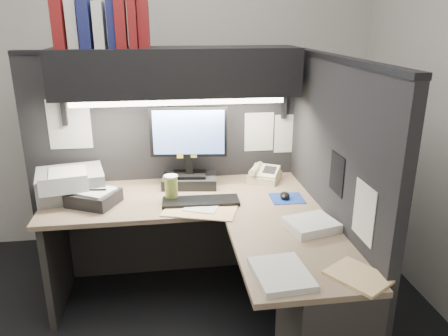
{
  "coord_description": "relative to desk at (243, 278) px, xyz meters",
  "views": [
    {
      "loc": [
        0.02,
        -2.08,
        1.82
      ],
      "look_at": [
        0.39,
        0.51,
        0.92
      ],
      "focal_mm": 35.0,
      "sensor_mm": 36.0,
      "label": 1
    }
  ],
  "objects": [
    {
      "name": "wall_back",
      "position": [
        -0.43,
        1.5,
        0.91
      ],
      "size": [
        3.5,
        0.04,
        2.7
      ],
      "primitive_type": "cube",
      "color": "silver",
      "rests_on": "floor"
    },
    {
      "name": "wall_front",
      "position": [
        -0.43,
        -1.5,
        0.91
      ],
      "size": [
        3.5,
        0.04,
        2.7
      ],
      "primitive_type": "cube",
      "color": "silver",
      "rests_on": "floor"
    },
    {
      "name": "partition_back",
      "position": [
        -0.4,
        0.93,
        0.36
      ],
      "size": [
        1.9,
        0.06,
        1.6
      ],
      "primitive_type": "cube",
      "color": "black",
      "rests_on": "floor"
    },
    {
      "name": "partition_right",
      "position": [
        0.55,
        0.18,
        0.36
      ],
      "size": [
        0.06,
        1.5,
        1.6
      ],
      "primitive_type": "cube",
      "color": "black",
      "rests_on": "floor"
    },
    {
      "name": "desk",
      "position": [
        0.0,
        0.0,
        0.0
      ],
      "size": [
        1.7,
        1.53,
        0.73
      ],
      "color": "#90705C",
      "rests_on": "floor"
    },
    {
      "name": "overhead_shelf",
      "position": [
        -0.3,
        0.75,
        1.06
      ],
      "size": [
        1.55,
        0.34,
        0.3
      ],
      "primitive_type": "cube",
      "color": "black",
      "rests_on": "partition_back"
    },
    {
      "name": "task_light_tube",
      "position": [
        -0.3,
        0.61,
        0.89
      ],
      "size": [
        1.32,
        0.04,
        0.04
      ],
      "primitive_type": "cylinder",
      "rotation": [
        0.0,
        1.57,
        0.0
      ],
      "color": "white",
      "rests_on": "overhead_shelf"
    },
    {
      "name": "monitor",
      "position": [
        -0.24,
        0.73,
        0.51
      ],
      "size": [
        0.51,
        0.27,
        0.55
      ],
      "rotation": [
        0.0,
        0.0,
        -0.12
      ],
      "color": "black",
      "rests_on": "desk"
    },
    {
      "name": "keyboard",
      "position": [
        -0.19,
        0.42,
        0.3
      ],
      "size": [
        0.48,
        0.17,
        0.02
      ],
      "primitive_type": "cube",
      "rotation": [
        0.0,
        0.0,
        -0.03
      ],
      "color": "black",
      "rests_on": "desk"
    },
    {
      "name": "mousepad",
      "position": [
        0.36,
        0.41,
        0.29
      ],
      "size": [
        0.21,
        0.19,
        0.0
      ],
      "primitive_type": "cube",
      "rotation": [
        0.0,
        0.0,
        -0.03
      ],
      "color": "navy",
      "rests_on": "desk"
    },
    {
      "name": "mouse",
      "position": [
        0.34,
        0.42,
        0.31
      ],
      "size": [
        0.08,
        0.11,
        0.04
      ],
      "primitive_type": "ellipsoid",
      "rotation": [
        0.0,
        0.0,
        -0.24
      ],
      "color": "black",
      "rests_on": "mousepad"
    },
    {
      "name": "telephone",
      "position": [
        0.29,
        0.76,
        0.33
      ],
      "size": [
        0.28,
        0.29,
        0.08
      ],
      "primitive_type": "cube",
      "rotation": [
        0.0,
        0.0,
        -0.5
      ],
      "color": "beige",
      "rests_on": "desk"
    },
    {
      "name": "coffee_cup",
      "position": [
        -0.37,
        0.5,
        0.36
      ],
      "size": [
        0.08,
        0.08,
        0.15
      ],
      "primitive_type": "cylinder",
      "rotation": [
        0.0,
        0.0,
        0.0
      ],
      "color": "#A1AE45",
      "rests_on": "desk"
    },
    {
      "name": "printer",
      "position": [
        -1.01,
        0.67,
        0.37
      ],
      "size": [
        0.47,
        0.42,
        0.16
      ],
      "primitive_type": "cube",
      "rotation": [
        0.0,
        0.0,
        0.21
      ],
      "color": "#999C9F",
      "rests_on": "desk"
    },
    {
      "name": "notebook_stack",
      "position": [
        -0.85,
        0.5,
        0.33
      ],
      "size": [
        0.35,
        0.33,
        0.08
      ],
      "primitive_type": "cube",
      "rotation": [
        0.0,
        0.0,
        -0.46
      ],
      "color": "black",
      "rests_on": "desk"
    },
    {
      "name": "open_folder",
      "position": [
        -0.2,
        0.32,
        0.29
      ],
      "size": [
        0.49,
        0.4,
        0.01
      ],
      "primitive_type": "cube",
      "rotation": [
        0.0,
        0.0,
        -0.32
      ],
      "color": "#E3BD7F",
      "rests_on": "desk"
    },
    {
      "name": "paper_stack_a",
      "position": [
        0.37,
        -0.02,
        0.31
      ],
      "size": [
        0.3,
        0.27,
        0.05
      ],
      "primitive_type": "cube",
      "rotation": [
        0.0,
        0.0,
        0.24
      ],
      "color": "white",
      "rests_on": "desk"
    },
    {
      "name": "paper_stack_b",
      "position": [
        0.09,
        -0.45,
        0.3
      ],
      "size": [
        0.26,
        0.31,
        0.03
      ],
      "primitive_type": "cube",
      "rotation": [
        0.0,
        0.0,
        0.08
      ],
      "color": "white",
      "rests_on": "desk"
    },
    {
      "name": "manila_stack",
      "position": [
        0.42,
        -0.5,
        0.29
      ],
      "size": [
        0.31,
        0.32,
        0.01
      ],
      "primitive_type": "cube",
      "rotation": [
        0.0,
        0.0,
        0.57
      ],
      "color": "#E3BD7F",
      "rests_on": "desk"
    },
    {
      "name": "binder_row",
      "position": [
        -0.73,
        0.75,
        1.35
      ],
      "size": [
        0.55,
        0.26,
        0.31
      ],
      "color": "maroon",
      "rests_on": "overhead_shelf"
    },
    {
      "name": "pinned_papers",
      "position": [
        -0.0,
        0.56,
        0.61
      ],
      "size": [
        1.76,
        1.31,
        0.51
      ],
      "color": "white",
      "rests_on": "partition_back"
    }
  ]
}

